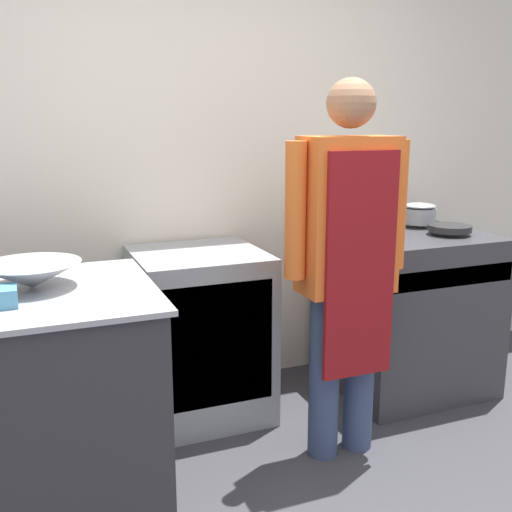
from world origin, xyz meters
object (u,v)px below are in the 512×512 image
at_px(stove, 405,309).
at_px(fridge_unit, 200,334).
at_px(stock_pot, 369,204).
at_px(sauce_pot, 419,213).
at_px(person_cook, 347,253).
at_px(saute_pan, 450,228).
at_px(mixing_bowl, 31,275).

height_order(stove, fridge_unit, stove).
relative_size(stock_pot, sauce_pot, 1.59).
height_order(person_cook, sauce_pot, person_cook).
bearing_deg(person_cook, fridge_unit, 128.52).
relative_size(person_cook, saute_pan, 7.19).
relative_size(person_cook, sauce_pot, 8.80).
xyz_separation_m(mixing_bowl, sauce_pot, (2.18, 0.64, 0.01)).
distance_m(stove, mixing_bowl, 2.14).
distance_m(stock_pot, saute_pan, 0.46).
xyz_separation_m(saute_pan, sauce_pot, (0.00, 0.28, 0.04)).
relative_size(fridge_unit, person_cook, 0.51).
height_order(stove, mixing_bowl, mixing_bowl).
bearing_deg(mixing_bowl, fridge_unit, 36.74).
bearing_deg(person_cook, mixing_bowl, 178.87).
relative_size(mixing_bowl, stock_pot, 1.17).
distance_m(stove, person_cook, 1.02).
bearing_deg(stove, sauce_pot, 40.27).
bearing_deg(saute_pan, fridge_unit, 170.08).
xyz_separation_m(fridge_unit, saute_pan, (1.38, -0.24, 0.51)).
relative_size(fridge_unit, sauce_pot, 4.52).
xyz_separation_m(fridge_unit, mixing_bowl, (-0.81, -0.60, 0.54)).
bearing_deg(saute_pan, stock_pot, 141.66).
height_order(person_cook, mixing_bowl, person_cook).
bearing_deg(mixing_bowl, person_cook, -1.13).
xyz_separation_m(stove, fridge_unit, (-1.21, 0.10, -0.02)).
height_order(stock_pot, sauce_pot, stock_pot).
bearing_deg(fridge_unit, sauce_pot, 1.53).
bearing_deg(saute_pan, person_cook, -156.20).
bearing_deg(sauce_pot, saute_pan, -90.00).
distance_m(stove, sauce_pot, 0.58).
bearing_deg(stock_pot, saute_pan, -38.34).
distance_m(person_cook, saute_pan, 0.96).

